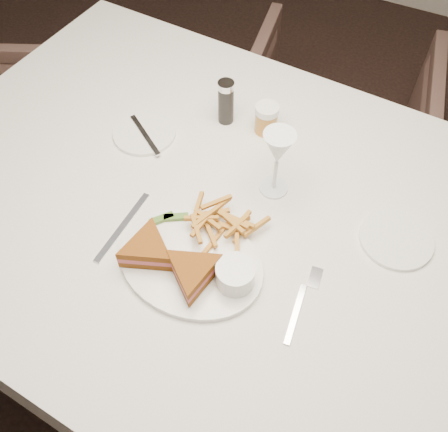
% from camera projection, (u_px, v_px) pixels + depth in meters
% --- Properties ---
extents(ground, '(5.00, 5.00, 0.00)m').
position_uv_depth(ground, '(135.00, 340.00, 1.74)').
color(ground, black).
rests_on(ground, ground).
extents(table, '(1.70, 1.18, 0.75)m').
position_uv_depth(table, '(232.00, 291.00, 1.44)').
color(table, silver).
rests_on(table, ground).
extents(chair_far, '(0.76, 0.73, 0.68)m').
position_uv_depth(chair_far, '(332.00, 124.00, 1.89)').
color(chair_far, '#49332D').
rests_on(chair_far, ground).
extents(table_setting, '(0.82, 0.64, 0.18)m').
position_uv_depth(table_setting, '(217.00, 220.00, 1.07)').
color(table_setting, white).
rests_on(table_setting, table).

